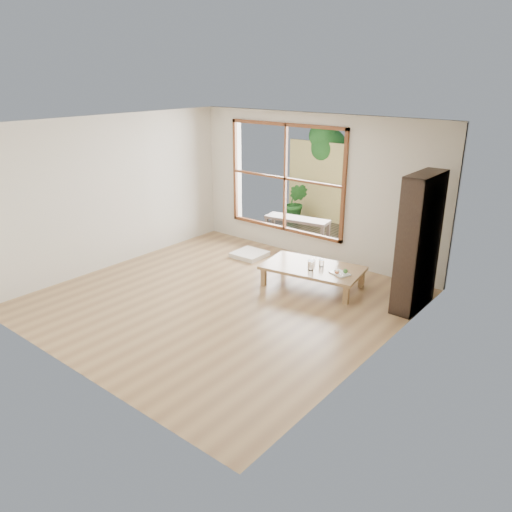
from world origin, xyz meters
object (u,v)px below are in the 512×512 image
(bookshelf, at_px, (419,243))
(food_tray, at_px, (341,273))
(garden_bench, at_px, (297,221))
(low_table, at_px, (313,269))

(bookshelf, relative_size, food_tray, 5.92)
(food_tray, relative_size, garden_bench, 0.24)
(food_tray, bearing_deg, bookshelf, 33.89)
(low_table, xyz_separation_m, bookshelf, (1.54, 0.31, 0.69))
(bookshelf, height_order, food_tray, bookshelf)
(bookshelf, distance_m, food_tray, 1.25)
(low_table, bearing_deg, garden_bench, 121.11)
(low_table, distance_m, garden_bench, 2.43)
(bookshelf, xyz_separation_m, food_tray, (-1.03, -0.31, -0.63))
(food_tray, bearing_deg, garden_bench, 155.76)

